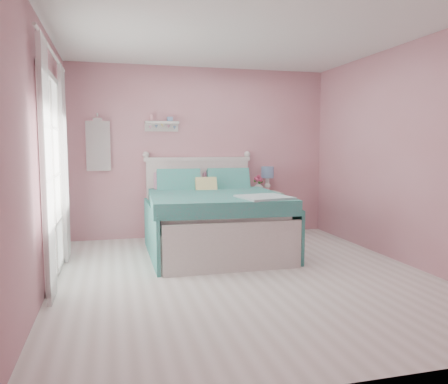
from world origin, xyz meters
name	(u,v)px	position (x,y,z in m)	size (l,w,h in m)	color
floor	(244,275)	(0.00, 0.00, 0.00)	(4.50, 4.50, 0.00)	silver
room_shell	(245,128)	(0.00, 0.00, 1.58)	(4.50, 4.50, 4.50)	#BF7982
bed	(213,220)	(-0.08, 1.19, 0.41)	(1.76, 2.16, 1.23)	silver
nightstand	(264,213)	(0.95, 2.00, 0.34)	(0.47, 0.47, 0.68)	beige
table_lamp	(267,174)	(1.02, 2.07, 0.96)	(0.20, 0.20, 0.39)	white
vase	(259,186)	(0.86, 2.04, 0.77)	(0.16, 0.16, 0.17)	silver
teacup	(265,190)	(0.91, 1.86, 0.72)	(0.10, 0.10, 0.08)	pink
roses	(259,179)	(0.86, 2.04, 0.89)	(0.14, 0.11, 0.12)	#C14268
wall_shelf	(162,124)	(-0.63, 2.19, 1.73)	(0.50, 0.15, 0.25)	silver
hanging_dress	(98,146)	(-1.55, 2.18, 1.40)	(0.34, 0.03, 0.72)	white
french_door	(52,177)	(-1.97, 0.40, 1.07)	(0.04, 1.32, 2.16)	silver
curtain_near	(47,171)	(-1.92, -0.34, 1.18)	(0.04, 0.40, 2.32)	white
curtain_far	(64,164)	(-1.92, 1.14, 1.18)	(0.04, 0.40, 2.32)	white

